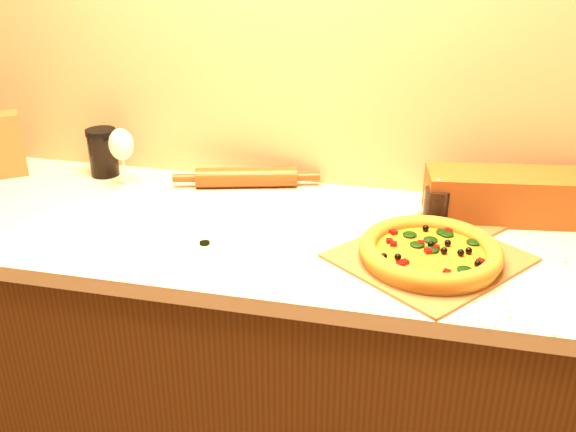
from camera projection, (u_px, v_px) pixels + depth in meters
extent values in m
plane|color=#9E8460|center=(311.00, 29.00, 1.74)|extent=(4.00, 0.00, 4.00)
cube|color=#482B0F|center=(284.00, 374.00, 1.85)|extent=(2.80, 0.65, 0.86)
cube|color=beige|center=(284.00, 235.00, 1.65)|extent=(2.84, 0.68, 0.04)
cube|color=brown|center=(429.00, 258.00, 1.50)|extent=(0.51, 0.52, 0.01)
cube|color=brown|center=(492.00, 227.00, 1.64)|extent=(0.14, 0.16, 0.01)
cylinder|color=#C08130|center=(429.00, 257.00, 1.47)|extent=(0.31, 0.31, 0.02)
cylinder|color=yellow|center=(430.00, 253.00, 1.47)|extent=(0.26, 0.26, 0.01)
torus|color=#905A1A|center=(430.00, 250.00, 1.47)|extent=(0.33, 0.33, 0.04)
ellipsoid|color=black|center=(452.00, 246.00, 1.48)|extent=(0.03, 0.03, 0.01)
sphere|color=black|center=(413.00, 250.00, 1.46)|extent=(0.02, 0.02, 0.02)
cube|color=#8E0506|center=(439.00, 261.00, 1.42)|extent=(0.02, 0.02, 0.01)
cylinder|color=black|center=(205.00, 243.00, 1.57)|extent=(0.03, 0.03, 0.01)
cylinder|color=black|center=(436.00, 207.00, 1.65)|extent=(0.07, 0.07, 0.10)
sphere|color=silver|center=(439.00, 183.00, 1.62)|extent=(0.03, 0.03, 0.03)
cylinder|color=#59250F|center=(247.00, 177.00, 1.89)|extent=(0.30, 0.14, 0.06)
cylinder|color=#59250F|center=(308.00, 176.00, 1.89)|extent=(0.07, 0.04, 0.03)
cylinder|color=#59250F|center=(184.00, 178.00, 1.88)|extent=(0.07, 0.04, 0.03)
cube|color=brown|center=(514.00, 196.00, 1.68)|extent=(0.47, 0.21, 0.13)
cylinder|color=silver|center=(126.00, 186.00, 1.90)|extent=(0.06, 0.06, 0.00)
cylinder|color=silver|center=(124.00, 173.00, 1.88)|extent=(0.01, 0.01, 0.08)
ellipsoid|color=silver|center=(121.00, 144.00, 1.84)|extent=(0.07, 0.07, 0.09)
cube|color=brown|center=(6.00, 145.00, 1.95)|extent=(0.12, 0.12, 0.19)
cylinder|color=black|center=(103.00, 155.00, 1.96)|extent=(0.09, 0.09, 0.13)
cylinder|color=black|center=(100.00, 132.00, 1.93)|extent=(0.09, 0.09, 0.02)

